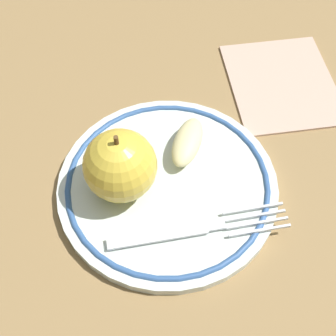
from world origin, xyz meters
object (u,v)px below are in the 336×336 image
plate (168,182)px  napkin_folded (282,83)px  apple_red_whole (120,166)px  apple_slice_front (185,142)px  fork (193,230)px

plate → napkin_folded: bearing=-37.9°
apple_red_whole → apple_slice_front: 0.08m
plate → napkin_folded: (0.16, -0.12, -0.00)m
fork → napkin_folded: size_ratio=1.17×
plate → apple_red_whole: size_ratio=2.81×
apple_slice_front → napkin_folded: (0.12, -0.11, -0.02)m
apple_red_whole → apple_slice_front: bearing=-47.4°
napkin_folded → plate: bearing=142.1°
plate → fork: (-0.06, -0.03, 0.01)m
apple_red_whole → napkin_folded: (0.17, -0.17, -0.05)m
napkin_folded → apple_slice_front: bearing=136.9°
fork → napkin_folded: bearing=50.2°
plate → apple_red_whole: 0.06m
apple_slice_front → napkin_folded: size_ratio=0.44×
fork → apple_slice_front: bearing=83.4°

